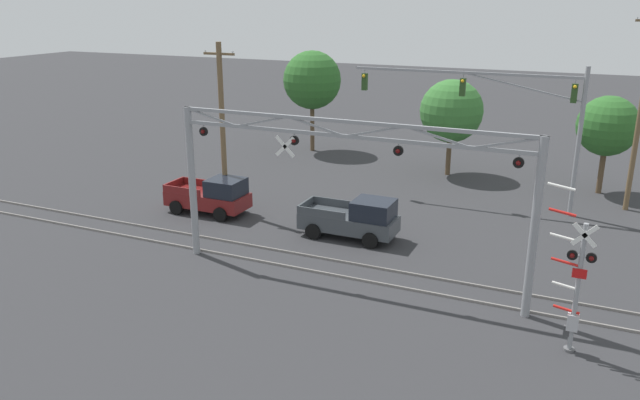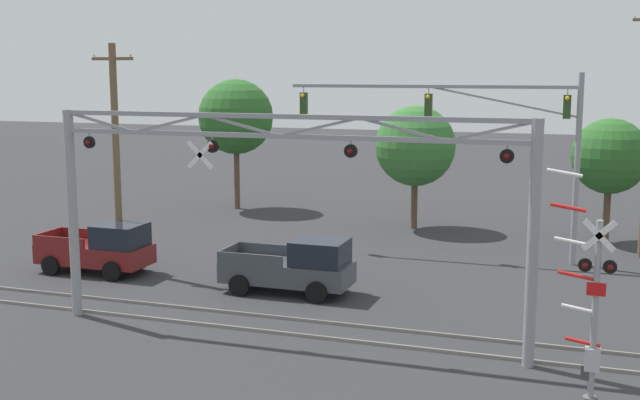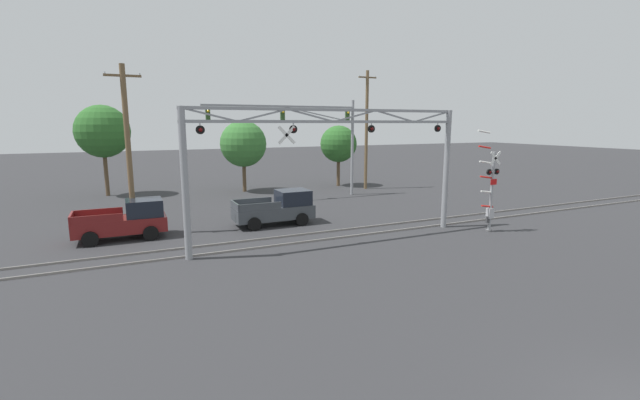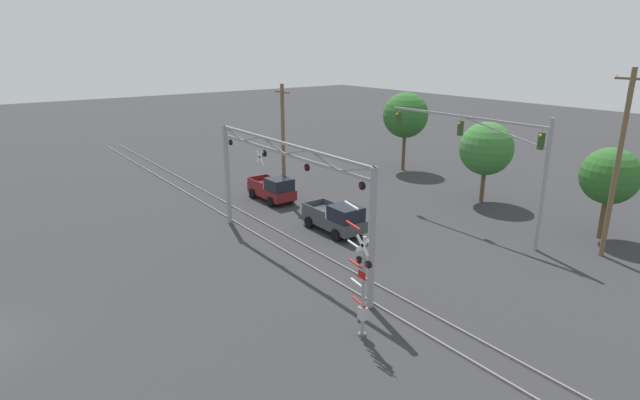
{
  "view_description": "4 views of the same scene",
  "coord_description": "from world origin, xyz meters",
  "px_view_note": "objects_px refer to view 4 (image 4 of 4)",
  "views": [
    {
      "loc": [
        8.73,
        -6.55,
        11.08
      ],
      "look_at": [
        -1.97,
        17.28,
        2.63
      ],
      "focal_mm": 35.0,
      "sensor_mm": 36.0,
      "label": 1
    },
    {
      "loc": [
        8.6,
        -6.31,
        7.93
      ],
      "look_at": [
        0.28,
        17.99,
        3.79
      ],
      "focal_mm": 45.0,
      "sensor_mm": 36.0,
      "label": 2
    },
    {
      "loc": [
        -9.6,
        -3.92,
        5.98
      ],
      "look_at": [
        -0.29,
        16.22,
        2.01
      ],
      "focal_mm": 24.0,
      "sensor_mm": 36.0,
      "label": 3
    },
    {
      "loc": [
        22.61,
        0.94,
        11.73
      ],
      "look_at": [
        1.46,
        16.54,
        3.54
      ],
      "focal_mm": 28.0,
      "sensor_mm": 36.0,
      "label": 4
    }
  ],
  "objects_px": {
    "crossing_signal_mast": "(362,287)",
    "utility_pole_right": "(618,164)",
    "crossing_gantry": "(285,183)",
    "background_tree_far_right_verge": "(486,149)",
    "background_tree_beyond_span": "(405,115)",
    "pickup_truck_lead": "(337,218)",
    "pickup_truck_following": "(273,189)",
    "background_tree_far_left_verge": "(610,176)",
    "traffic_signal_span": "(498,150)",
    "utility_pole_left": "(283,142)"
  },
  "relations": [
    {
      "from": "crossing_signal_mast",
      "to": "utility_pole_right",
      "type": "bearing_deg",
      "value": 83.13
    },
    {
      "from": "crossing_gantry",
      "to": "background_tree_far_right_verge",
      "type": "relative_size",
      "value": 2.36
    },
    {
      "from": "crossing_signal_mast",
      "to": "background_tree_beyond_span",
      "type": "height_order",
      "value": "background_tree_beyond_span"
    },
    {
      "from": "pickup_truck_lead",
      "to": "pickup_truck_following",
      "type": "bearing_deg",
      "value": 178.13
    },
    {
      "from": "background_tree_far_left_verge",
      "to": "background_tree_far_right_verge",
      "type": "relative_size",
      "value": 0.93
    },
    {
      "from": "utility_pole_right",
      "to": "pickup_truck_lead",
      "type": "bearing_deg",
      "value": -140.06
    },
    {
      "from": "crossing_signal_mast",
      "to": "traffic_signal_span",
      "type": "bearing_deg",
      "value": 105.21
    },
    {
      "from": "utility_pole_left",
      "to": "crossing_signal_mast",
      "type": "bearing_deg",
      "value": -23.06
    },
    {
      "from": "pickup_truck_lead",
      "to": "utility_pole_left",
      "type": "bearing_deg",
      "value": 172.53
    },
    {
      "from": "background_tree_beyond_span",
      "to": "background_tree_far_left_verge",
      "type": "bearing_deg",
      "value": -8.32
    },
    {
      "from": "background_tree_beyond_span",
      "to": "utility_pole_left",
      "type": "bearing_deg",
      "value": -83.68
    },
    {
      "from": "traffic_signal_span",
      "to": "utility_pole_left",
      "type": "distance_m",
      "value": 15.66
    },
    {
      "from": "pickup_truck_following",
      "to": "background_tree_far_left_verge",
      "type": "distance_m",
      "value": 23.01
    },
    {
      "from": "background_tree_beyond_span",
      "to": "background_tree_far_right_verge",
      "type": "height_order",
      "value": "background_tree_beyond_span"
    },
    {
      "from": "pickup_truck_following",
      "to": "background_tree_far_left_verge",
      "type": "relative_size",
      "value": 0.77
    },
    {
      "from": "crossing_signal_mast",
      "to": "background_tree_beyond_span",
      "type": "relative_size",
      "value": 0.75
    },
    {
      "from": "utility_pole_right",
      "to": "pickup_truck_following",
      "type": "bearing_deg",
      "value": -154.22
    },
    {
      "from": "utility_pole_left",
      "to": "background_tree_beyond_span",
      "type": "height_order",
      "value": "utility_pole_left"
    },
    {
      "from": "crossing_gantry",
      "to": "background_tree_beyond_span",
      "type": "height_order",
      "value": "background_tree_beyond_span"
    },
    {
      "from": "background_tree_far_right_verge",
      "to": "background_tree_beyond_span",
      "type": "bearing_deg",
      "value": 166.82
    },
    {
      "from": "traffic_signal_span",
      "to": "background_tree_beyond_span",
      "type": "height_order",
      "value": "traffic_signal_span"
    },
    {
      "from": "crossing_gantry",
      "to": "background_tree_far_left_verge",
      "type": "relative_size",
      "value": 2.54
    },
    {
      "from": "crossing_gantry",
      "to": "utility_pole_right",
      "type": "distance_m",
      "value": 18.4
    },
    {
      "from": "pickup_truck_lead",
      "to": "background_tree_beyond_span",
      "type": "relative_size",
      "value": 0.63
    },
    {
      "from": "crossing_signal_mast",
      "to": "background_tree_far_left_verge",
      "type": "xyz_separation_m",
      "value": [
        0.6,
        19.53,
        1.84
      ]
    },
    {
      "from": "crossing_gantry",
      "to": "traffic_signal_span",
      "type": "height_order",
      "value": "traffic_signal_span"
    },
    {
      "from": "crossing_gantry",
      "to": "pickup_truck_following",
      "type": "height_order",
      "value": "crossing_gantry"
    },
    {
      "from": "traffic_signal_span",
      "to": "background_tree_far_right_verge",
      "type": "relative_size",
      "value": 1.99
    },
    {
      "from": "crossing_gantry",
      "to": "pickup_truck_lead",
      "type": "xyz_separation_m",
      "value": [
        -1.31,
        4.73,
        -3.42
      ]
    },
    {
      "from": "pickup_truck_following",
      "to": "background_tree_far_left_verge",
      "type": "xyz_separation_m",
      "value": [
        19.0,
        12.62,
        3.06
      ]
    },
    {
      "from": "utility_pole_left",
      "to": "background_tree_far_left_verge",
      "type": "height_order",
      "value": "utility_pole_left"
    },
    {
      "from": "utility_pole_left",
      "to": "background_tree_beyond_span",
      "type": "xyz_separation_m",
      "value": [
        -1.64,
        14.82,
        0.68
      ]
    },
    {
      "from": "pickup_truck_lead",
      "to": "pickup_truck_following",
      "type": "relative_size",
      "value": 1.04
    },
    {
      "from": "pickup_truck_lead",
      "to": "background_tree_beyond_span",
      "type": "xyz_separation_m",
      "value": [
        -9.59,
        15.86,
        4.35
      ]
    },
    {
      "from": "utility_pole_left",
      "to": "pickup_truck_lead",
      "type": "bearing_deg",
      "value": -7.47
    },
    {
      "from": "pickup_truck_following",
      "to": "utility_pole_left",
      "type": "xyz_separation_m",
      "value": [
        0.37,
        0.77,
        3.67
      ]
    },
    {
      "from": "crossing_gantry",
      "to": "utility_pole_right",
      "type": "bearing_deg",
      "value": 54.03
    },
    {
      "from": "pickup_truck_lead",
      "to": "background_tree_far_left_verge",
      "type": "bearing_deg",
      "value": 50.38
    },
    {
      "from": "traffic_signal_span",
      "to": "pickup_truck_lead",
      "type": "height_order",
      "value": "traffic_signal_span"
    },
    {
      "from": "traffic_signal_span",
      "to": "pickup_truck_following",
      "type": "distance_m",
      "value": 16.93
    },
    {
      "from": "background_tree_far_left_verge",
      "to": "pickup_truck_following",
      "type": "bearing_deg",
      "value": -146.39
    },
    {
      "from": "pickup_truck_lead",
      "to": "crossing_signal_mast",
      "type": "bearing_deg",
      "value": -33.34
    },
    {
      "from": "crossing_gantry",
      "to": "utility_pole_right",
      "type": "xyz_separation_m",
      "value": [
        10.79,
        14.86,
        1.07
      ]
    },
    {
      "from": "crossing_signal_mast",
      "to": "utility_pole_right",
      "type": "distance_m",
      "value": 17.2
    },
    {
      "from": "background_tree_beyond_span",
      "to": "traffic_signal_span",
      "type": "bearing_deg",
      "value": -27.15
    },
    {
      "from": "traffic_signal_span",
      "to": "pickup_truck_lead",
      "type": "bearing_deg",
      "value": -128.38
    },
    {
      "from": "utility_pole_right",
      "to": "background_tree_beyond_span",
      "type": "height_order",
      "value": "utility_pole_right"
    },
    {
      "from": "crossing_signal_mast",
      "to": "pickup_truck_lead",
      "type": "distance_m",
      "value": 12.13
    },
    {
      "from": "crossing_gantry",
      "to": "crossing_signal_mast",
      "type": "distance_m",
      "value": 9.24
    },
    {
      "from": "crossing_signal_mast",
      "to": "utility_pole_left",
      "type": "height_order",
      "value": "utility_pole_left"
    }
  ]
}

